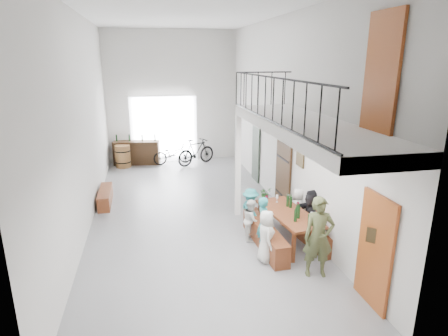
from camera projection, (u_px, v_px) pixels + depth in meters
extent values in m
plane|color=slate|center=(191.00, 212.00, 10.97)|extent=(12.00, 12.00, 0.00)
plane|color=silver|center=(172.00, 97.00, 15.84)|extent=(5.50, 0.00, 5.50)
plane|color=silver|center=(244.00, 192.00, 4.56)|extent=(5.50, 0.00, 5.50)
plane|color=silver|center=(82.00, 122.00, 9.66)|extent=(0.00, 12.00, 12.00)
plane|color=silver|center=(284.00, 116.00, 10.74)|extent=(0.00, 12.00, 12.00)
plane|color=white|center=(185.00, 10.00, 9.43)|extent=(12.00, 12.00, 0.00)
cube|color=white|center=(164.00, 129.00, 16.08)|extent=(2.80, 0.08, 2.80)
cube|color=brown|center=(375.00, 251.00, 6.60)|extent=(0.06, 0.95, 2.10)
cube|color=#331E0F|center=(283.00, 177.00, 10.94)|extent=(0.06, 1.10, 2.00)
cube|color=#313C31|center=(256.00, 154.00, 13.57)|extent=(0.06, 0.80, 2.00)
cube|color=brown|center=(382.00, 73.00, 6.12)|extent=(0.06, 0.90, 1.95)
cube|color=#3C2E18|center=(300.00, 156.00, 9.65)|extent=(0.04, 0.45, 0.55)
cylinder|color=white|center=(269.00, 121.00, 11.96)|extent=(0.04, 0.28, 0.28)
cube|color=white|center=(305.00, 127.00, 7.51)|extent=(1.50, 5.60, 0.25)
cube|color=black|center=(272.00, 77.00, 7.10)|extent=(0.03, 5.60, 0.03)
cube|color=black|center=(271.00, 121.00, 7.33)|extent=(0.03, 5.60, 0.03)
cube|color=black|center=(264.00, 72.00, 9.85)|extent=(1.50, 0.03, 0.03)
cube|color=white|center=(238.00, 167.00, 10.40)|extent=(0.14, 0.14, 2.88)
cube|color=brown|center=(289.00, 213.00, 8.96)|extent=(1.11, 2.14, 0.06)
cube|color=brown|center=(293.00, 247.00, 8.16)|extent=(0.07, 0.07, 0.73)
cube|color=brown|center=(321.00, 242.00, 8.38)|extent=(0.07, 0.07, 0.73)
cube|color=brown|center=(259.00, 216.00, 9.75)|extent=(0.07, 0.07, 0.73)
cube|color=brown|center=(284.00, 213.00, 9.98)|extent=(0.07, 0.07, 0.73)
cube|color=brown|center=(265.00, 236.00, 8.92)|extent=(0.46, 2.30, 0.53)
cube|color=brown|center=(305.00, 231.00, 9.23)|extent=(0.57, 2.13, 0.49)
cylinder|color=black|center=(291.00, 201.00, 9.18)|extent=(0.07, 0.07, 0.35)
cylinder|color=black|center=(296.00, 214.00, 8.39)|extent=(0.07, 0.07, 0.35)
cylinder|color=black|center=(288.00, 200.00, 9.26)|extent=(0.07, 0.07, 0.35)
cylinder|color=black|center=(299.00, 211.00, 8.56)|extent=(0.07, 0.07, 0.35)
cylinder|color=black|center=(297.00, 210.00, 8.61)|extent=(0.07, 0.07, 0.35)
cube|color=brown|center=(105.00, 197.00, 11.54)|extent=(0.37, 1.59, 0.45)
cylinder|color=brown|center=(123.00, 156.00, 15.39)|extent=(0.62, 0.62, 0.92)
cylinder|color=black|center=(123.00, 162.00, 15.46)|extent=(0.63, 0.63, 0.05)
cylinder|color=black|center=(122.00, 151.00, 15.33)|extent=(0.63, 0.63, 0.05)
cube|color=#331E0F|center=(137.00, 153.00, 15.83)|extent=(1.95, 0.84, 1.00)
cylinder|color=black|center=(117.00, 138.00, 15.63)|extent=(0.06, 0.06, 0.28)
cylinder|color=black|center=(129.00, 138.00, 15.64)|extent=(0.06, 0.06, 0.28)
cylinder|color=black|center=(142.00, 138.00, 15.67)|extent=(0.06, 0.06, 0.28)
cylinder|color=black|center=(155.00, 137.00, 15.72)|extent=(0.06, 0.06, 0.28)
imported|color=silver|center=(266.00, 236.00, 8.17)|extent=(0.44, 0.62, 1.19)
imported|color=teal|center=(264.00, 224.00, 8.66)|extent=(0.35, 0.50, 1.30)
imported|color=silver|center=(251.00, 220.00, 9.19)|extent=(0.50, 0.58, 1.04)
imported|color=teal|center=(250.00, 210.00, 9.63)|extent=(0.60, 0.83, 1.15)
imported|color=red|center=(318.00, 228.00, 8.66)|extent=(0.27, 0.64, 1.08)
imported|color=black|center=(311.00, 215.00, 9.15)|extent=(0.47, 1.22, 1.29)
imported|color=silver|center=(297.00, 208.00, 9.86)|extent=(0.52, 0.62, 1.07)
imported|color=#464D2B|center=(319.00, 237.00, 7.55)|extent=(0.69, 0.52, 1.71)
imported|color=#134717|center=(265.00, 193.00, 11.90)|extent=(0.44, 0.41, 0.40)
imported|color=black|center=(173.00, 154.00, 15.88)|extent=(1.75, 0.86, 0.88)
imported|color=black|center=(196.00, 152.00, 15.75)|extent=(1.86, 1.35, 1.11)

